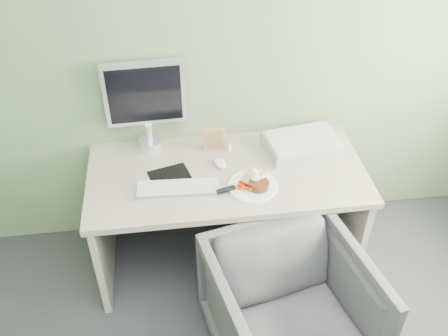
{
  "coord_description": "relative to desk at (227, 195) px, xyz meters",
  "views": [
    {
      "loc": [
        -0.31,
        -0.57,
        2.56
      ],
      "look_at": [
        -0.03,
        1.5,
        0.86
      ],
      "focal_mm": 40.0,
      "sensor_mm": 36.0,
      "label": 1
    }
  ],
  "objects": [
    {
      "name": "potato_pile",
      "position": [
        0.15,
        -0.1,
        0.23
      ],
      "size": [
        0.12,
        0.09,
        0.06
      ],
      "primitive_type": "ellipsoid",
      "rotation": [
        0.0,
        0.0,
        0.05
      ],
      "color": "#A1864E",
      "rests_on": "plate"
    },
    {
      "name": "scanner",
      "position": [
        0.48,
        0.16,
        0.22
      ],
      "size": [
        0.48,
        0.35,
        0.07
      ],
      "primitive_type": "cube",
      "rotation": [
        0.0,
        0.0,
        0.14
      ],
      "color": "#A1A5A8",
      "rests_on": "desk"
    },
    {
      "name": "steak",
      "position": [
        0.15,
        -0.17,
        0.22
      ],
      "size": [
        0.13,
        0.13,
        0.04
      ],
      "primitive_type": "cylinder",
      "rotation": [
        0.0,
        0.0,
        -0.21
      ],
      "color": "black",
      "rests_on": "plate"
    },
    {
      "name": "monitor",
      "position": [
        -0.43,
        0.32,
        0.5
      ],
      "size": [
        0.47,
        0.15,
        0.56
      ],
      "rotation": [
        0.0,
        0.0,
        0.04
      ],
      "color": "silver",
      "rests_on": "desk"
    },
    {
      "name": "carrot_heap",
      "position": [
        0.07,
        -0.17,
        0.22
      ],
      "size": [
        0.08,
        0.07,
        0.05
      ],
      "primitive_type": "cube",
      "rotation": [
        0.0,
        0.0,
        -0.08
      ],
      "color": "red",
      "rests_on": "plate"
    },
    {
      "name": "plate",
      "position": [
        0.12,
        -0.15,
        0.19
      ],
      "size": [
        0.28,
        0.28,
        0.01
      ],
      "primitive_type": "cylinder",
      "color": "white",
      "rests_on": "desk"
    },
    {
      "name": "computer_mouse",
      "position": [
        -0.03,
        0.06,
        0.2
      ],
      "size": [
        0.09,
        0.12,
        0.04
      ],
      "primitive_type": "ellipsoid",
      "rotation": [
        0.0,
        0.0,
        0.36
      ],
      "color": "white",
      "rests_on": "desk"
    },
    {
      "name": "wall_back",
      "position": [
        0.0,
        0.38,
        0.8
      ],
      "size": [
        3.5,
        0.0,
        3.5
      ],
      "primitive_type": "plane",
      "rotation": [
        1.57,
        0.0,
        0.0
      ],
      "color": "#65825B",
      "rests_on": "floor"
    },
    {
      "name": "mousepad",
      "position": [
        -0.33,
        -0.01,
        0.18
      ],
      "size": [
        0.27,
        0.25,
        0.0
      ],
      "primitive_type": "cube",
      "rotation": [
        0.0,
        0.0,
        0.27
      ],
      "color": "black",
      "rests_on": "desk"
    },
    {
      "name": "steak_knife",
      "position": [
        0.01,
        -0.17,
        0.21
      ],
      "size": [
        0.28,
        0.1,
        0.02
      ],
      "rotation": [
        0.0,
        0.0,
        0.28
      ],
      "color": "silver",
      "rests_on": "plate"
    },
    {
      "name": "photo_frame",
      "position": [
        -0.05,
        0.22,
        0.26
      ],
      "size": [
        0.13,
        0.02,
        0.16
      ],
      "primitive_type": "cube",
      "rotation": [
        0.0,
        0.0,
        0.05
      ],
      "color": "#9D6949",
      "rests_on": "desk"
    },
    {
      "name": "desk",
      "position": [
        0.0,
        0.0,
        0.0
      ],
      "size": [
        1.6,
        0.75,
        0.73
      ],
      "color": "#A8A08C",
      "rests_on": "floor"
    },
    {
      "name": "eyedrop_bottle",
      "position": [
        0.04,
        0.19,
        0.21
      ],
      "size": [
        0.02,
        0.02,
        0.07
      ],
      "color": "white",
      "rests_on": "desk"
    },
    {
      "name": "keyboard",
      "position": [
        -0.29,
        -0.12,
        0.2
      ],
      "size": [
        0.45,
        0.16,
        0.02
      ],
      "primitive_type": "cube",
      "rotation": [
        0.0,
        0.0,
        -0.05
      ],
      "color": "white",
      "rests_on": "desk"
    },
    {
      "name": "desk_chair",
      "position": [
        0.23,
        -0.72,
        -0.19
      ],
      "size": [
        0.91,
        0.93,
        0.71
      ],
      "primitive_type": "imported",
      "rotation": [
        0.0,
        0.0,
        0.22
      ],
      "color": "#3A3A3F",
      "rests_on": "floor"
    }
  ]
}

